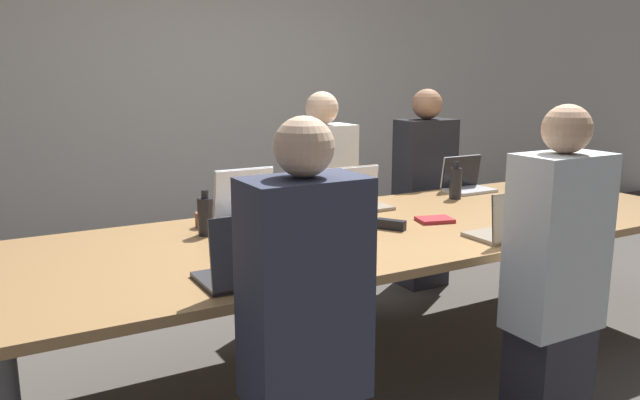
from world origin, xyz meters
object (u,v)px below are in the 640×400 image
(cup_far_center, at_px, (319,208))
(stapler, at_px, (391,225))
(person_far_center, at_px, (322,206))
(person_near_midright, at_px, (555,277))
(laptop_near_midright, at_px, (510,225))
(person_near_left, at_px, (305,334))
(person_far_right, at_px, (424,192))
(laptop_far_center, at_px, (356,196))
(cup_far_midleft, at_px, (203,220))
(bottle_far_right, at_px, (456,183))
(laptop_far_midleft, at_px, (248,206))
(cup_near_left, at_px, (297,257))
(laptop_near_left, at_px, (248,264))
(laptop_far_right, at_px, (465,181))
(cup_near_midright, at_px, (538,221))
(bottle_far_midleft, at_px, (206,216))

(cup_far_center, xyz_separation_m, stapler, (0.16, -0.45, -0.02))
(person_far_center, height_order, person_near_midright, person_far_center)
(laptop_near_midright, bearing_deg, stapler, -48.19)
(person_near_left, bearing_deg, stapler, -139.57)
(person_near_midright, distance_m, person_far_right, 1.86)
(laptop_far_center, distance_m, person_far_center, 0.45)
(cup_far_midleft, height_order, bottle_far_right, bottle_far_right)
(person_far_right, bearing_deg, person_near_left, -137.41)
(bottle_far_right, xyz_separation_m, stapler, (-0.80, -0.43, -0.08))
(laptop_far_midleft, xyz_separation_m, cup_near_left, (-0.14, -0.84, -0.04))
(cup_far_center, xyz_separation_m, cup_near_left, (-0.52, -0.76, 0.00))
(cup_far_center, relative_size, cup_near_left, 0.95)
(laptop_near_left, relative_size, laptop_far_right, 1.07)
(person_far_right, height_order, stapler, person_far_right)
(cup_near_midright, distance_m, person_near_left, 1.58)
(cup_near_midright, xyz_separation_m, bottle_far_midleft, (-1.48, 0.72, 0.05))
(bottle_far_midleft, xyz_separation_m, person_far_right, (1.83, 0.62, -0.16))
(laptop_near_left, distance_m, stapler, 1.03)
(laptop_far_center, relative_size, bottle_far_right, 1.51)
(laptop_far_center, height_order, cup_near_midright, laptop_far_center)
(laptop_far_center, bearing_deg, laptop_far_midleft, 177.66)
(laptop_near_midright, xyz_separation_m, bottle_far_right, (0.42, 0.86, 0.03))
(bottle_far_midleft, height_order, laptop_near_left, laptop_near_left)
(laptop_far_center, bearing_deg, laptop_near_left, -139.06)
(person_far_center, xyz_separation_m, stapler, (-0.13, -0.93, 0.09))
(cup_near_left, relative_size, bottle_far_right, 0.36)
(person_near_midright, bearing_deg, cup_near_left, -24.60)
(cup_far_center, bearing_deg, bottle_far_right, -0.82)
(laptop_far_midleft, relative_size, laptop_near_left, 0.99)
(cup_far_center, relative_size, person_near_left, 0.06)
(cup_near_midright, xyz_separation_m, laptop_far_right, (0.40, 0.97, 0.02))
(person_far_center, bearing_deg, laptop_far_midleft, -149.49)
(cup_near_midright, bearing_deg, person_far_center, 111.34)
(cup_near_midright, bearing_deg, laptop_near_left, -178.41)
(cup_far_center, bearing_deg, cup_near_left, -124.69)
(laptop_far_midleft, bearing_deg, cup_far_center, -12.16)
(person_far_right, bearing_deg, laptop_near_midright, -113.46)
(cup_far_center, relative_size, laptop_far_right, 0.26)
(bottle_far_right, bearing_deg, laptop_far_midleft, 175.89)
(laptop_far_center, height_order, person_near_left, person_near_left)
(laptop_far_center, height_order, person_far_right, person_far_right)
(cup_near_left, height_order, laptop_far_right, laptop_far_right)
(bottle_far_midleft, bearing_deg, laptop_far_center, 9.18)
(cup_far_center, distance_m, stapler, 0.48)
(laptop_near_midright, distance_m, bottle_far_right, 0.96)
(cup_near_left, relative_size, laptop_far_right, 0.28)
(laptop_near_midright, distance_m, person_near_left, 1.32)
(cup_far_midleft, bearing_deg, laptop_far_right, 3.04)
(person_far_center, relative_size, laptop_far_midleft, 4.27)
(person_far_right, distance_m, stapler, 1.38)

